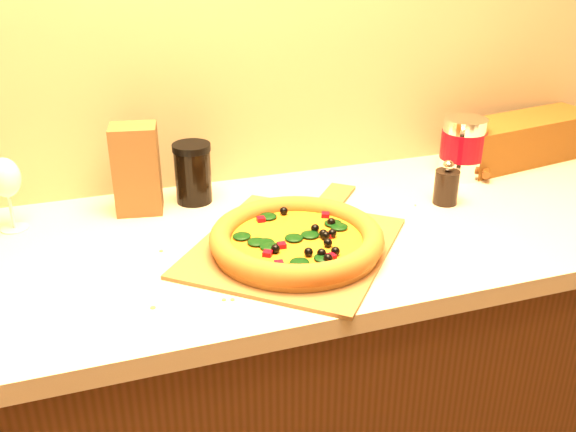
{
  "coord_description": "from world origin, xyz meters",
  "views": [
    {
      "loc": [
        -0.32,
        0.26,
        1.51
      ],
      "look_at": [
        0.06,
        1.38,
        0.96
      ],
      "focal_mm": 40.0,
      "sensor_mm": 36.0,
      "label": 1
    }
  ],
  "objects_px": {
    "pepper_grinder": "(446,186)",
    "coffee_canister": "(463,147)",
    "pizza_peel": "(296,243)",
    "wine_glass": "(5,180)",
    "dark_jar": "(193,173)",
    "pizza": "(297,239)",
    "rolling_pin": "(483,153)"
  },
  "relations": [
    {
      "from": "pepper_grinder",
      "to": "coffee_canister",
      "type": "xyz_separation_m",
      "value": [
        0.13,
        0.14,
        0.04
      ]
    },
    {
      "from": "pizza_peel",
      "to": "coffee_canister",
      "type": "height_order",
      "value": "coffee_canister"
    },
    {
      "from": "wine_glass",
      "to": "dark_jar",
      "type": "height_order",
      "value": "wine_glass"
    },
    {
      "from": "pizza_peel",
      "to": "dark_jar",
      "type": "distance_m",
      "value": 0.33
    },
    {
      "from": "pizza",
      "to": "rolling_pin",
      "type": "distance_m",
      "value": 0.74
    },
    {
      "from": "rolling_pin",
      "to": "pepper_grinder",
      "type": "bearing_deg",
      "value": -139.24
    },
    {
      "from": "wine_glass",
      "to": "dark_jar",
      "type": "bearing_deg",
      "value": 3.48
    },
    {
      "from": "pizza",
      "to": "coffee_canister",
      "type": "height_order",
      "value": "coffee_canister"
    },
    {
      "from": "pizza_peel",
      "to": "pepper_grinder",
      "type": "distance_m",
      "value": 0.41
    },
    {
      "from": "coffee_canister",
      "to": "dark_jar",
      "type": "bearing_deg",
      "value": 175.15
    },
    {
      "from": "dark_jar",
      "to": "wine_glass",
      "type": "bearing_deg",
      "value": -176.52
    },
    {
      "from": "pizza_peel",
      "to": "rolling_pin",
      "type": "xyz_separation_m",
      "value": [
        0.65,
        0.3,
        0.02
      ]
    },
    {
      "from": "rolling_pin",
      "to": "wine_glass",
      "type": "height_order",
      "value": "wine_glass"
    },
    {
      "from": "pepper_grinder",
      "to": "dark_jar",
      "type": "relative_size",
      "value": 0.75
    },
    {
      "from": "rolling_pin",
      "to": "coffee_canister",
      "type": "xyz_separation_m",
      "value": [
        -0.12,
        -0.07,
        0.06
      ]
    },
    {
      "from": "pizza_peel",
      "to": "wine_glass",
      "type": "distance_m",
      "value": 0.62
    },
    {
      "from": "wine_glass",
      "to": "rolling_pin",
      "type": "bearing_deg",
      "value": 1.88
    },
    {
      "from": "rolling_pin",
      "to": "coffee_canister",
      "type": "distance_m",
      "value": 0.15
    },
    {
      "from": "coffee_canister",
      "to": "dark_jar",
      "type": "height_order",
      "value": "coffee_canister"
    },
    {
      "from": "pizza",
      "to": "pepper_grinder",
      "type": "relative_size",
      "value": 3.24
    },
    {
      "from": "pizza_peel",
      "to": "rolling_pin",
      "type": "bearing_deg",
      "value": 65.21
    },
    {
      "from": "coffee_canister",
      "to": "pizza_peel",
      "type": "bearing_deg",
      "value": -156.51
    },
    {
      "from": "rolling_pin",
      "to": "dark_jar",
      "type": "distance_m",
      "value": 0.8
    },
    {
      "from": "wine_glass",
      "to": "pizza_peel",
      "type": "bearing_deg",
      "value": -25.67
    },
    {
      "from": "dark_jar",
      "to": "pepper_grinder",
      "type": "bearing_deg",
      "value": -19.75
    },
    {
      "from": "pepper_grinder",
      "to": "rolling_pin",
      "type": "xyz_separation_m",
      "value": [
        0.25,
        0.21,
        -0.02
      ]
    },
    {
      "from": "rolling_pin",
      "to": "dark_jar",
      "type": "relative_size",
      "value": 2.13
    },
    {
      "from": "coffee_canister",
      "to": "dark_jar",
      "type": "xyz_separation_m",
      "value": [
        -0.68,
        0.06,
        -0.01
      ]
    },
    {
      "from": "pepper_grinder",
      "to": "dark_jar",
      "type": "xyz_separation_m",
      "value": [
        -0.55,
        0.2,
        0.03
      ]
    },
    {
      "from": "pizza_peel",
      "to": "wine_glass",
      "type": "xyz_separation_m",
      "value": [
        -0.55,
        0.26,
        0.11
      ]
    },
    {
      "from": "coffee_canister",
      "to": "wine_glass",
      "type": "xyz_separation_m",
      "value": [
        -1.08,
        0.03,
        0.04
      ]
    },
    {
      "from": "pepper_grinder",
      "to": "rolling_pin",
      "type": "relative_size",
      "value": 0.35
    }
  ]
}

